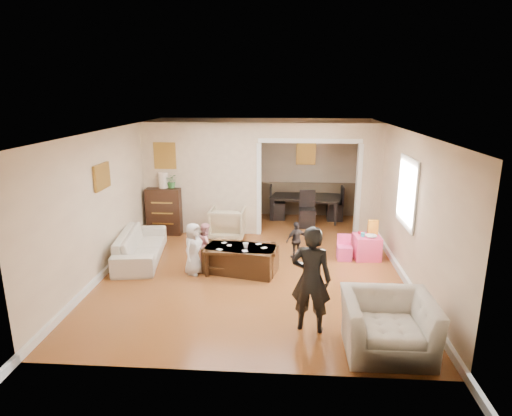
# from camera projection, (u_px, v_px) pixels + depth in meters

# --- Properties ---
(floor) EXTENTS (7.00, 7.00, 0.00)m
(floor) POSITION_uv_depth(u_px,v_px,m) (255.00, 261.00, 8.56)
(floor) COLOR #9C5528
(floor) RESTS_ON ground
(partition_left) EXTENTS (2.75, 0.18, 2.60)m
(partition_left) POSITION_uv_depth(u_px,v_px,m) (202.00, 179.00, 10.05)
(partition_left) COLOR beige
(partition_left) RESTS_ON ground
(partition_right) EXTENTS (0.55, 0.18, 2.60)m
(partition_right) POSITION_uv_depth(u_px,v_px,m) (369.00, 181.00, 9.79)
(partition_right) COLOR beige
(partition_right) RESTS_ON ground
(partition_header) EXTENTS (2.22, 0.18, 0.35)m
(partition_header) POSITION_uv_depth(u_px,v_px,m) (310.00, 131.00, 9.59)
(partition_header) COLOR beige
(partition_header) RESTS_ON partition_right
(window_pane) EXTENTS (0.03, 0.95, 1.10)m
(window_pane) POSITION_uv_depth(u_px,v_px,m) (408.00, 192.00, 7.59)
(window_pane) COLOR white
(window_pane) RESTS_ON ground
(framed_art_partition) EXTENTS (0.45, 0.03, 0.55)m
(framed_art_partition) POSITION_uv_depth(u_px,v_px,m) (165.00, 156.00, 9.86)
(framed_art_partition) COLOR brown
(framed_art_partition) RESTS_ON partition_left
(framed_art_sofa_wall) EXTENTS (0.03, 0.55, 0.40)m
(framed_art_sofa_wall) POSITION_uv_depth(u_px,v_px,m) (102.00, 177.00, 7.70)
(framed_art_sofa_wall) COLOR brown
(framed_art_alcove) EXTENTS (0.45, 0.03, 0.55)m
(framed_art_alcove) POSITION_uv_depth(u_px,v_px,m) (306.00, 153.00, 11.36)
(framed_art_alcove) COLOR brown
(sofa) EXTENTS (1.06, 2.08, 0.58)m
(sofa) POSITION_uv_depth(u_px,v_px,m) (141.00, 246.00, 8.60)
(sofa) COLOR beige
(sofa) RESTS_ON ground
(armchair_back) EXTENTS (0.80, 0.82, 0.72)m
(armchair_back) POSITION_uv_depth(u_px,v_px,m) (228.00, 223.00, 9.88)
(armchair_back) COLOR tan
(armchair_back) RESTS_ON ground
(armchair_front) EXTENTS (1.14, 1.00, 0.74)m
(armchair_front) POSITION_uv_depth(u_px,v_px,m) (388.00, 325.00, 5.53)
(armchair_front) COLOR beige
(armchair_front) RESTS_ON ground
(dresser) EXTENTS (0.80, 0.45, 1.10)m
(dresser) POSITION_uv_depth(u_px,v_px,m) (165.00, 211.00, 10.16)
(dresser) COLOR black
(dresser) RESTS_ON ground
(table_lamp) EXTENTS (0.22, 0.22, 0.36)m
(table_lamp) POSITION_uv_depth(u_px,v_px,m) (163.00, 180.00, 9.97)
(table_lamp) COLOR beige
(table_lamp) RESTS_ON dresser
(potted_plant) EXTENTS (0.30, 0.26, 0.33)m
(potted_plant) POSITION_uv_depth(u_px,v_px,m) (172.00, 181.00, 9.96)
(potted_plant) COLOR #31652D
(potted_plant) RESTS_ON dresser
(coffee_table) EXTENTS (1.42, 0.94, 0.49)m
(coffee_table) POSITION_uv_depth(u_px,v_px,m) (241.00, 259.00, 8.03)
(coffee_table) COLOR #3B2212
(coffee_table) RESTS_ON ground
(coffee_cup) EXTENTS (0.13, 0.13, 0.10)m
(coffee_cup) POSITION_uv_depth(u_px,v_px,m) (246.00, 245.00, 7.89)
(coffee_cup) COLOR silver
(coffee_cup) RESTS_ON coffee_table
(play_table) EXTENTS (0.54, 0.54, 0.48)m
(play_table) POSITION_uv_depth(u_px,v_px,m) (366.00, 247.00, 8.67)
(play_table) COLOR #FF4381
(play_table) RESTS_ON ground
(cereal_box) EXTENTS (0.21, 0.09, 0.30)m
(cereal_box) POSITION_uv_depth(u_px,v_px,m) (373.00, 227.00, 8.66)
(cereal_box) COLOR yellow
(cereal_box) RESTS_ON play_table
(cyan_cup) EXTENTS (0.08, 0.08, 0.08)m
(cyan_cup) POSITION_uv_depth(u_px,v_px,m) (363.00, 235.00, 8.56)
(cyan_cup) COLOR #28B7CA
(cyan_cup) RESTS_ON play_table
(toy_block) EXTENTS (0.10, 0.09, 0.05)m
(toy_block) POSITION_uv_depth(u_px,v_px,m) (360.00, 233.00, 8.73)
(toy_block) COLOR red
(toy_block) RESTS_ON play_table
(play_bowl) EXTENTS (0.24, 0.24, 0.05)m
(play_bowl) POSITION_uv_depth(u_px,v_px,m) (371.00, 236.00, 8.49)
(play_bowl) COLOR silver
(play_bowl) RESTS_ON play_table
(dining_table) EXTENTS (1.96, 1.34, 0.63)m
(dining_table) POSITION_uv_depth(u_px,v_px,m) (306.00, 208.00, 11.32)
(dining_table) COLOR black
(dining_table) RESTS_ON ground
(adult_person) EXTENTS (0.63, 0.48, 1.54)m
(adult_person) POSITION_uv_depth(u_px,v_px,m) (311.00, 279.00, 5.93)
(adult_person) COLOR black
(adult_person) RESTS_ON ground
(child_kneel_a) EXTENTS (0.47, 0.56, 0.97)m
(child_kneel_a) POSITION_uv_depth(u_px,v_px,m) (194.00, 249.00, 7.88)
(child_kneel_a) COLOR silver
(child_kneel_a) RESTS_ON ground
(child_kneel_b) EXTENTS (0.36, 0.44, 0.84)m
(child_kneel_b) POSITION_uv_depth(u_px,v_px,m) (206.00, 244.00, 8.32)
(child_kneel_b) COLOR pink
(child_kneel_b) RESTS_ON ground
(child_toddler) EXTENTS (0.49, 0.37, 0.77)m
(child_toddler) POSITION_uv_depth(u_px,v_px,m) (296.00, 240.00, 8.64)
(child_toddler) COLOR black
(child_toddler) RESTS_ON ground
(craft_papers) EXTENTS (0.93, 0.53, 0.00)m
(craft_papers) POSITION_uv_depth(u_px,v_px,m) (241.00, 247.00, 7.95)
(craft_papers) COLOR white
(craft_papers) RESTS_ON coffee_table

